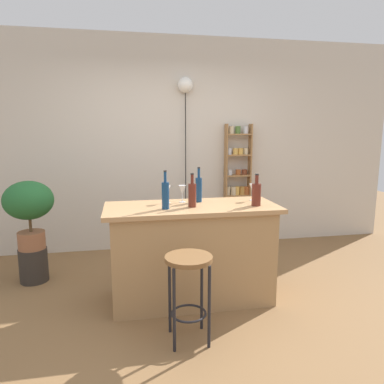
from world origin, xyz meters
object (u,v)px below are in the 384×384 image
(bottle_sauce_amber, at_px, (165,195))
(pendant_globe_light, at_px, (185,88))
(spice_shelf, at_px, (237,185))
(bottle_olive_oil, at_px, (256,194))
(plant_stool, at_px, (34,265))
(potted_plant, at_px, (29,206))
(wine_glass_left, at_px, (182,190))
(bar_stool, at_px, (189,277))
(bottle_soda_blue, at_px, (199,189))
(wine_glass_center, at_px, (253,189))
(bottle_wine_red, at_px, (192,194))
(wine_glass_right, at_px, (167,191))

(bottle_sauce_amber, distance_m, pendant_globe_light, 2.02)
(spice_shelf, distance_m, bottle_olive_oil, 1.68)
(spice_shelf, xyz_separation_m, plant_stool, (-2.52, -0.81, -0.66))
(potted_plant, distance_m, wine_glass_left, 1.63)
(potted_plant, bearing_deg, plant_stool, 0.00)
(bar_stool, relative_size, bottle_soda_blue, 2.00)
(bottle_soda_blue, relative_size, pendant_globe_light, 0.15)
(wine_glass_center, height_order, pendant_globe_light, pendant_globe_light)
(bottle_sauce_amber, height_order, bottle_soda_blue, bottle_sauce_amber)
(bottle_soda_blue, bearing_deg, bottle_olive_oil, -29.00)
(potted_plant, xyz_separation_m, pendant_globe_light, (1.79, 0.83, 1.30))
(wine_glass_center, bearing_deg, bottle_sauce_amber, -165.87)
(bottle_wine_red, xyz_separation_m, bottle_soda_blue, (0.10, 0.21, 0.01))
(plant_stool, relative_size, bottle_olive_oil, 1.23)
(bottle_soda_blue, height_order, wine_glass_right, bottle_soda_blue)
(plant_stool, xyz_separation_m, pendant_globe_light, (1.79, 0.83, 1.95))
(spice_shelf, xyz_separation_m, bottle_sauce_amber, (-1.18, -1.62, 0.20))
(wine_glass_center, height_order, wine_glass_right, same)
(bar_stool, bearing_deg, wine_glass_right, 94.13)
(potted_plant, bearing_deg, bottle_wine_red, -26.04)
(spice_shelf, bearing_deg, pendant_globe_light, 178.26)
(bottle_olive_oil, distance_m, bottle_soda_blue, 0.55)
(potted_plant, distance_m, bottle_wine_red, 1.77)
(bottle_olive_oil, height_order, pendant_globe_light, pendant_globe_light)
(spice_shelf, xyz_separation_m, wine_glass_left, (-0.99, -1.35, 0.19))
(spice_shelf, distance_m, potted_plant, 2.64)
(bottle_sauce_amber, bearing_deg, spice_shelf, 53.78)
(plant_stool, relative_size, wine_glass_left, 2.21)
(bar_stool, height_order, potted_plant, potted_plant)
(plant_stool, distance_m, wine_glass_left, 1.83)
(bottle_wine_red, distance_m, pendant_globe_light, 1.95)
(spice_shelf, distance_m, wine_glass_right, 1.78)
(plant_stool, relative_size, bottle_wine_red, 1.18)
(potted_plant, relative_size, wine_glass_left, 4.41)
(bottle_wine_red, bearing_deg, bottle_olive_oil, -5.33)
(wine_glass_center, bearing_deg, plant_stool, 165.20)
(potted_plant, bearing_deg, bottle_soda_blue, -18.36)
(potted_plant, relative_size, bottle_olive_oil, 2.46)
(bar_stool, relative_size, wine_glass_right, 4.11)
(spice_shelf, distance_m, pendant_globe_light, 1.48)
(bottle_wine_red, relative_size, pendant_globe_light, 0.13)
(bottle_olive_oil, relative_size, pendant_globe_light, 0.13)
(bar_stool, xyz_separation_m, potted_plant, (-1.44, 1.37, 0.32))
(bottle_soda_blue, bearing_deg, wine_glass_right, 178.87)
(spice_shelf, xyz_separation_m, bottle_soda_blue, (-0.83, -1.37, 0.20))
(bottle_olive_oil, distance_m, wine_glass_center, 0.25)
(bottle_olive_oil, bearing_deg, wine_glass_center, 77.05)
(potted_plant, bearing_deg, bottle_sauce_amber, -31.30)
(bar_stool, distance_m, pendant_globe_light, 2.76)
(bottle_sauce_amber, xyz_separation_m, bottle_soda_blue, (0.35, 0.25, -0.00))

